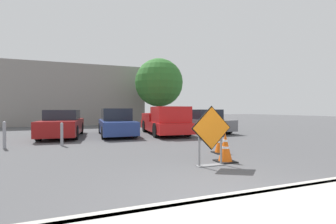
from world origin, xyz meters
name	(u,v)px	position (x,y,z in m)	size (l,w,h in m)	color
ground_plane	(127,135)	(0.00, 10.00, 0.00)	(96.00, 96.00, 0.00)	#4C4C4F
curb_lip	(233,199)	(0.00, 0.00, 0.07)	(23.08, 0.20, 0.14)	#ADAAA3
road_closed_sign	(211,133)	(0.88, 2.13, 0.85)	(1.13, 0.20, 1.55)	black
traffic_cone_nearest	(225,148)	(1.49, 2.41, 0.39)	(0.51, 0.51, 0.80)	black
traffic_cone_second	(220,142)	(2.05, 3.56, 0.36)	(0.44, 0.44, 0.75)	black
parked_car_nearest	(63,124)	(-3.37, 10.15, 0.67)	(2.01, 4.50, 1.43)	maroon
parked_car_second	(116,123)	(-0.60, 9.97, 0.69)	(1.78, 4.51, 1.51)	navy
pickup_truck	(166,122)	(2.15, 9.37, 0.73)	(2.18, 5.22, 1.61)	red
parked_car_third	(205,122)	(4.93, 9.79, 0.68)	(2.10, 4.11, 1.46)	slate
bollard_nearest	(62,133)	(-3.09, 6.98, 0.49)	(0.12, 0.12, 0.93)	gray
bollard_second	(4,134)	(-5.03, 6.98, 0.53)	(0.12, 0.12, 1.01)	gray
building_facade_backdrop	(76,96)	(-3.21, 21.26, 2.81)	(12.78, 5.00, 5.62)	gray
street_tree_behind_lot	(159,83)	(3.76, 15.88, 3.80)	(4.18, 4.18, 5.90)	#513823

